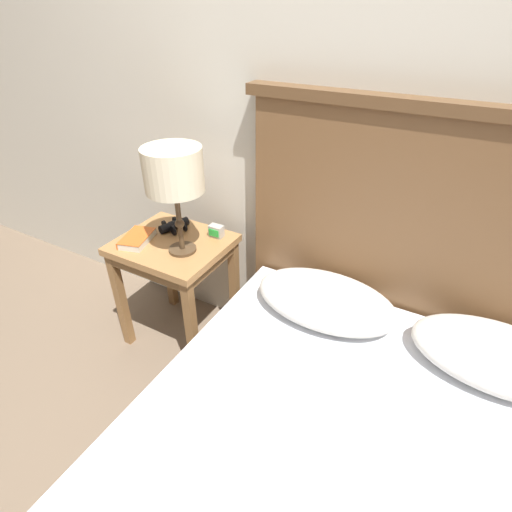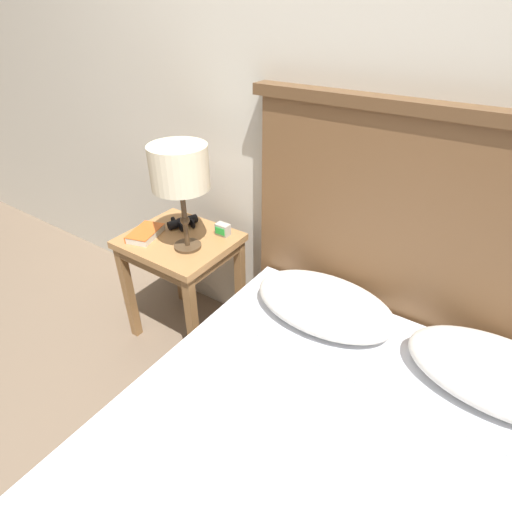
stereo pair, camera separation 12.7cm
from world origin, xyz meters
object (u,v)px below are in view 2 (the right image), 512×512
at_px(bed, 325,502).
at_px(binoculars_pair, 183,222).
at_px(table_lamp, 179,170).
at_px(book_on_nightstand, 145,233).
at_px(nightstand, 181,254).
at_px(alarm_clock, 223,230).

height_order(bed, binoculars_pair, bed).
height_order(table_lamp, binoculars_pair, table_lamp).
distance_m(book_on_nightstand, binoculars_pair, 0.21).
bearing_deg(binoculars_pair, book_on_nightstand, -113.18).
relative_size(book_on_nightstand, binoculars_pair, 1.31).
bearing_deg(nightstand, alarm_clock, 42.03).
height_order(binoculars_pair, alarm_clock, alarm_clock).
relative_size(bed, book_on_nightstand, 8.69).
bearing_deg(binoculars_pair, bed, -29.42).
relative_size(nightstand, bed, 0.33).
bearing_deg(book_on_nightstand, bed, -20.71).
xyz_separation_m(nightstand, table_lamp, (0.10, -0.04, 0.48)).
xyz_separation_m(table_lamp, book_on_nightstand, (-0.25, -0.04, -0.37)).
xyz_separation_m(nightstand, binoculars_pair, (-0.07, 0.10, 0.12)).
distance_m(bed, binoculars_pair, 1.40).
xyz_separation_m(table_lamp, binoculars_pair, (-0.17, 0.15, -0.37)).
distance_m(bed, table_lamp, 1.35).
bearing_deg(table_lamp, nightstand, 157.15).
relative_size(bed, alarm_clock, 26.80).
height_order(bed, table_lamp, bed).
bearing_deg(alarm_clock, book_on_nightstand, -143.31).
xyz_separation_m(nightstand, book_on_nightstand, (-0.15, -0.08, 0.11)).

